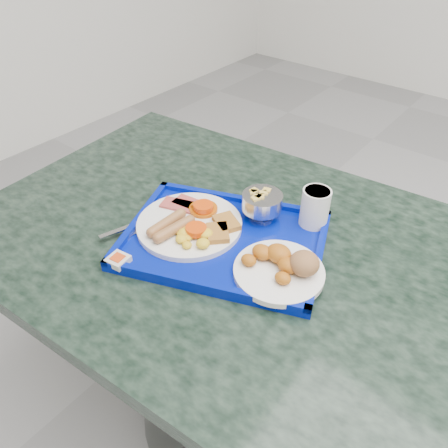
% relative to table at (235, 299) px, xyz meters
% --- Properties ---
extents(table, '(1.25, 0.89, 0.74)m').
position_rel_table_xyz_m(table, '(0.00, 0.00, 0.00)').
color(table, slate).
rests_on(table, floor).
extents(tray, '(0.50, 0.44, 0.02)m').
position_rel_table_xyz_m(tray, '(-0.01, -0.03, 0.20)').
color(tray, '#031599').
rests_on(tray, table).
extents(main_plate, '(0.23, 0.23, 0.04)m').
position_rel_table_xyz_m(main_plate, '(-0.09, -0.05, 0.22)').
color(main_plate, white).
rests_on(main_plate, tray).
extents(bread_plate, '(0.18, 0.18, 0.06)m').
position_rel_table_xyz_m(bread_plate, '(0.14, -0.04, 0.22)').
color(bread_plate, white).
rests_on(bread_plate, tray).
extents(fruit_bowl, '(0.09, 0.09, 0.06)m').
position_rel_table_xyz_m(fruit_bowl, '(0.01, 0.08, 0.25)').
color(fruit_bowl, silver).
rests_on(fruit_bowl, tray).
extents(juice_cup, '(0.06, 0.06, 0.09)m').
position_rel_table_xyz_m(juice_cup, '(0.11, 0.14, 0.25)').
color(juice_cup, white).
rests_on(juice_cup, tray).
extents(spoon, '(0.04, 0.17, 0.01)m').
position_rel_table_xyz_m(spoon, '(-0.17, -0.05, 0.21)').
color(spoon, silver).
rests_on(spoon, tray).
extents(knife, '(0.06, 0.16, 0.00)m').
position_rel_table_xyz_m(knife, '(-0.19, -0.11, 0.21)').
color(knife, silver).
rests_on(knife, tray).
extents(jam_packet, '(0.04, 0.04, 0.02)m').
position_rel_table_xyz_m(jam_packet, '(-0.13, -0.22, 0.21)').
color(jam_packet, silver).
rests_on(jam_packet, tray).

